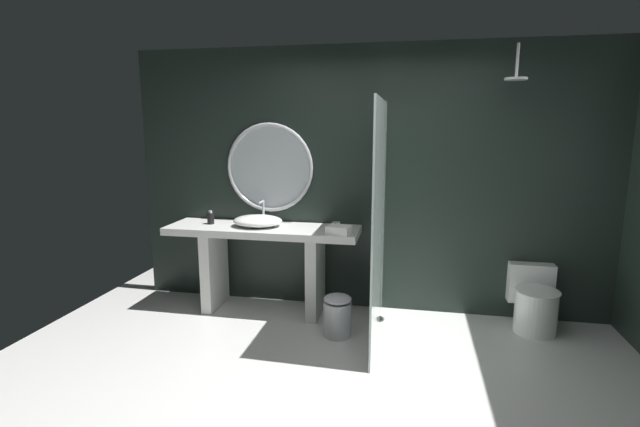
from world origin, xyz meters
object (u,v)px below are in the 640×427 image
at_px(soap_dispenser, 211,218).
at_px(toilet, 534,302).
at_px(rain_shower_head, 516,75).
at_px(waste_bin, 337,315).
at_px(folded_hand_towel, 339,230).
at_px(round_wall_mirror, 270,168).
at_px(vessel_sink, 258,221).
at_px(tumbler_cup, 336,227).

distance_m(soap_dispenser, toilet, 3.17).
height_order(soap_dispenser, rain_shower_head, rain_shower_head).
height_order(waste_bin, folded_hand_towel, folded_hand_towel).
height_order(rain_shower_head, waste_bin, rain_shower_head).
bearing_deg(round_wall_mirror, vessel_sink, -101.87).
xyz_separation_m(soap_dispenser, toilet, (3.10, 0.04, -0.67)).
distance_m(vessel_sink, rain_shower_head, 2.64).
bearing_deg(soap_dispenser, rain_shower_head, -1.07).
height_order(tumbler_cup, folded_hand_towel, tumbler_cup).
height_order(soap_dispenser, folded_hand_towel, soap_dispenser).
distance_m(soap_dispenser, folded_hand_towel, 1.35).
xyz_separation_m(tumbler_cup, folded_hand_towel, (0.05, -0.12, -0.00)).
relative_size(rain_shower_head, folded_hand_towel, 1.39).
bearing_deg(rain_shower_head, round_wall_mirror, 172.51).
height_order(tumbler_cup, waste_bin, tumbler_cup).
distance_m(tumbler_cup, waste_bin, 0.81).
bearing_deg(folded_hand_towel, round_wall_mirror, 151.17).
xyz_separation_m(rain_shower_head, toilet, (0.32, 0.09, -1.99)).
bearing_deg(waste_bin, round_wall_mirror, 139.79).
xyz_separation_m(waste_bin, folded_hand_towel, (-0.03, 0.26, 0.71)).
distance_m(round_wall_mirror, toilet, 2.81).
xyz_separation_m(vessel_sink, folded_hand_towel, (0.84, -0.18, -0.02)).
distance_m(vessel_sink, waste_bin, 1.21).
bearing_deg(round_wall_mirror, rain_shower_head, -7.49).
bearing_deg(tumbler_cup, soap_dispenser, 176.65).
bearing_deg(waste_bin, folded_hand_towel, 96.41).
bearing_deg(rain_shower_head, waste_bin, -164.36).
height_order(round_wall_mirror, waste_bin, round_wall_mirror).
xyz_separation_m(tumbler_cup, toilet, (1.81, 0.11, -0.65)).
bearing_deg(vessel_sink, folded_hand_towel, -12.20).
bearing_deg(round_wall_mirror, waste_bin, -40.21).
relative_size(soap_dispenser, toilet, 0.24).
distance_m(round_wall_mirror, folded_hand_towel, 1.03).
xyz_separation_m(soap_dispenser, folded_hand_towel, (1.34, -0.19, -0.02)).
relative_size(waste_bin, folded_hand_towel, 1.80).
bearing_deg(tumbler_cup, toilet, 3.60).
bearing_deg(vessel_sink, round_wall_mirror, 78.13).
bearing_deg(soap_dispenser, toilet, 0.71).
height_order(vessel_sink, tumbler_cup, vessel_sink).
relative_size(soap_dispenser, waste_bin, 0.36).
xyz_separation_m(vessel_sink, soap_dispenser, (-0.50, 0.01, 0.00)).
bearing_deg(vessel_sink, tumbler_cup, -4.74).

